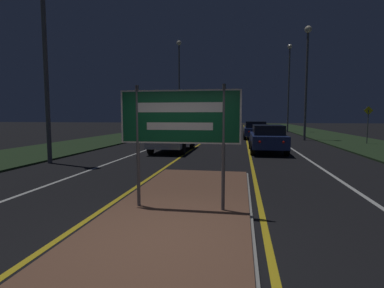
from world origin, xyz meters
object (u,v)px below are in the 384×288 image
at_px(car_receding_1, 255,130).
at_px(car_approaching_1, 169,128).
at_px(highway_sign, 180,121).
at_px(streetlight_right_near, 307,66).
at_px(car_approaching_0, 173,137).
at_px(warning_sign, 368,121).
at_px(streetlight_left_near, 43,8).
at_px(streetlight_right_far, 289,77).
at_px(streetlight_left_far, 179,73).
at_px(car_receding_0, 267,138).

height_order(car_receding_1, car_approaching_1, car_receding_1).
distance_m(highway_sign, streetlight_right_near, 20.55).
xyz_separation_m(car_approaching_0, warning_sign, (12.21, 5.74, 0.83)).
relative_size(streetlight_left_near, car_receding_1, 2.13).
xyz_separation_m(highway_sign, streetlight_right_far, (6.63, 31.39, 4.61)).
relative_size(streetlight_right_near, warning_sign, 3.51).
height_order(streetlight_left_near, car_approaching_0, streetlight_left_near).
distance_m(highway_sign, streetlight_left_near, 9.59).
height_order(car_approaching_1, warning_sign, warning_sign).
distance_m(highway_sign, car_approaching_0, 10.80).
relative_size(streetlight_left_far, streetlight_right_far, 1.09).
relative_size(highway_sign, streetlight_left_far, 0.22).
xyz_separation_m(highway_sign, car_receding_1, (2.37, 20.32, -1.08)).
xyz_separation_m(streetlight_left_far, streetlight_right_far, (13.17, 0.25, -0.83)).
bearing_deg(streetlight_left_far, car_approaching_0, -79.09).
distance_m(car_receding_0, warning_sign, 8.93).
height_order(highway_sign, streetlight_left_far, streetlight_left_far).
bearing_deg(streetlight_left_near, car_approaching_0, 51.11).
xyz_separation_m(streetlight_left_near, car_approaching_1, (0.61, 18.09, -5.47)).
xyz_separation_m(streetlight_right_far, car_approaching_1, (-12.66, -7.93, -5.71)).
distance_m(car_approaching_0, car_approaching_1, 13.48).
bearing_deg(car_receding_1, car_receding_0, -88.59).
height_order(streetlight_left_near, streetlight_right_near, streetlight_left_near).
height_order(streetlight_left_near, warning_sign, streetlight_left_near).
xyz_separation_m(streetlight_left_far, car_receding_1, (8.91, -10.82, -6.52)).
height_order(streetlight_left_far, car_receding_1, streetlight_left_far).
bearing_deg(streetlight_left_near, car_approaching_1, 88.07).
bearing_deg(car_receding_0, streetlight_left_far, 114.16).
height_order(streetlight_left_far, streetlight_right_far, streetlight_left_far).
bearing_deg(highway_sign, streetlight_right_far, 78.07).
xyz_separation_m(highway_sign, car_approaching_0, (-2.55, 10.44, -1.09)).
bearing_deg(car_approaching_1, highway_sign, -75.58).
distance_m(streetlight_left_near, car_approaching_0, 8.50).
xyz_separation_m(streetlight_right_far, car_receding_1, (-4.27, -11.07, -5.69)).
bearing_deg(highway_sign, streetlight_left_near, 141.03).
bearing_deg(streetlight_left_near, car_receding_0, 30.27).
relative_size(streetlight_left_far, car_receding_0, 2.33).
distance_m(streetlight_right_near, car_approaching_1, 13.92).
height_order(streetlight_left_far, car_approaching_0, streetlight_left_far).
distance_m(car_receding_1, car_approaching_1, 8.97).
xyz_separation_m(streetlight_left_far, warning_sign, (16.20, -14.96, -5.69)).
bearing_deg(warning_sign, car_approaching_1, 155.10).
xyz_separation_m(streetlight_right_far, car_approaching_0, (-9.18, -20.95, -5.70)).
distance_m(highway_sign, warning_sign, 18.84).
xyz_separation_m(car_receding_1, car_approaching_1, (-8.40, 3.14, -0.02)).
bearing_deg(car_approaching_1, car_receding_0, -55.79).
height_order(highway_sign, car_receding_1, highway_sign).
height_order(highway_sign, car_approaching_0, highway_sign).
relative_size(streetlight_left_near, streetlight_right_near, 1.03).
bearing_deg(streetlight_right_far, car_receding_0, -101.06).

